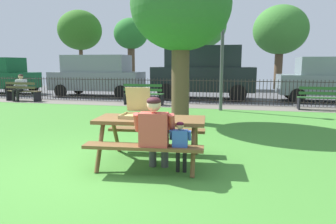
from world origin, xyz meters
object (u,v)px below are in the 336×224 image
object	(u,v)px
park_bench_right	(322,99)
tree_midground_left	(181,7)
park_bench_center	(144,95)
lamp_post_walkway	(222,43)
parked_car_center	(204,71)
far_tree_midleft	(131,35)
pizza_box_open	(136,111)
far_tree_left	(80,30)
adult_at_table	(155,132)
far_tree_center	(202,26)
park_bench_left	(23,92)
parked_car_far_left	(1,75)
person_on_park_bench	(20,86)
parked_car_right	(331,79)
picnic_table_foreground	(151,128)
child_at_table	(180,143)
far_tree_midright	(280,31)
parked_car_left	(97,75)

from	to	relation	value
park_bench_right	tree_midground_left	xyz separation A→B (m)	(-4.56, -3.28, 2.77)
park_bench_center	lamp_post_walkway	size ratio (longest dim) A/B	0.41
parked_car_center	far_tree_midleft	world-z (taller)	far_tree_midleft
pizza_box_open	far_tree_left	distance (m)	19.28
adult_at_table	far_tree_center	size ratio (longest dim) A/B	0.21
park_bench_left	tree_midground_left	xyz separation A→B (m)	(7.75, -3.28, 2.77)
parked_car_far_left	far_tree_center	size ratio (longest dim) A/B	0.70
park_bench_right	far_tree_center	bearing A→B (deg)	120.17
person_on_park_bench	tree_midground_left	bearing A→B (deg)	-22.69
parked_car_right	park_bench_right	bearing A→B (deg)	-110.33
park_bench_left	far_tree_midleft	bearing A→B (deg)	79.05
picnic_table_foreground	far_tree_midleft	xyz separation A→B (m)	(-6.11, 16.38, 3.05)
child_at_table	park_bench_center	bearing A→B (deg)	111.13
person_on_park_bench	far_tree_midright	world-z (taller)	far_tree_midright
parked_car_center	far_tree_midleft	xyz separation A→B (m)	(-5.96, 6.73, 2.34)
lamp_post_walkway	far_tree_midright	xyz separation A→B (m)	(3.16, 10.20, 1.37)
parked_car_far_left	picnic_table_foreground	bearing A→B (deg)	-40.46
pizza_box_open	person_on_park_bench	size ratio (longest dim) A/B	0.44
parked_car_center	far_tree_center	size ratio (longest dim) A/B	0.82
lamp_post_walkway	far_tree_midright	size ratio (longest dim) A/B	0.73
park_bench_right	parked_car_right	xyz separation A→B (m)	(0.98, 2.64, 0.59)
tree_midground_left	parked_car_left	xyz separation A→B (m)	(-5.39, 5.92, -2.09)
parked_car_far_left	parked_car_left	distance (m)	5.74
parked_car_left	parked_car_right	distance (m)	10.93
parked_car_far_left	parked_car_left	size ratio (longest dim) A/B	0.86
park_bench_left	park_bench_center	bearing A→B (deg)	-0.00
picnic_table_foreground	parked_car_left	xyz separation A→B (m)	(-5.57, 9.65, 0.50)
park_bench_left	park_bench_center	distance (m)	5.63
picnic_table_foreground	parked_car_left	bearing A→B (deg)	120.00
pizza_box_open	parked_car_center	xyz separation A→B (m)	(0.13, 9.56, 0.44)
parked_car_left	far_tree_midleft	bearing A→B (deg)	94.62
parked_car_right	far_tree_center	size ratio (longest dim) A/B	0.77
tree_midground_left	far_tree_midleft	bearing A→B (deg)	115.11
picnic_table_foreground	parked_car_center	world-z (taller)	parked_car_center
park_bench_left	lamp_post_walkway	xyz separation A→B (m)	(8.77, -0.82, 1.97)
child_at_table	park_bench_center	distance (m)	8.02
parked_car_center	pizza_box_open	bearing A→B (deg)	-90.80
parked_car_center	parked_car_right	xyz separation A→B (m)	(5.52, -0.00, -0.30)
picnic_table_foreground	pizza_box_open	size ratio (longest dim) A/B	3.70
picnic_table_foreground	parked_car_far_left	xyz separation A→B (m)	(-11.31, 9.65, 0.41)
park_bench_right	lamp_post_walkway	xyz separation A→B (m)	(-3.54, -0.82, 1.97)
far_tree_midleft	park_bench_right	bearing A→B (deg)	-41.78
park_bench_left	park_bench_right	bearing A→B (deg)	-0.00
park_bench_left	park_bench_right	size ratio (longest dim) A/B	1.01
park_bench_left	tree_midground_left	distance (m)	8.86
lamp_post_walkway	far_tree_midleft	bearing A→B (deg)	124.31
parked_car_left	parked_car_center	world-z (taller)	parked_car_center
lamp_post_walkway	far_tree_midright	distance (m)	10.76
child_at_table	far_tree_left	world-z (taller)	far_tree_left
person_on_park_bench	far_tree_midright	distance (m)	15.59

